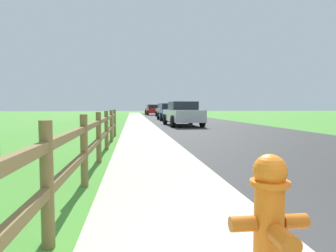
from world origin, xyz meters
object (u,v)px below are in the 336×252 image
fire_hydrant (270,215)px  parked_car_beige (165,110)px  parked_car_blue (170,112)px  parked_car_red (153,110)px  parked_suv_silver (182,114)px

fire_hydrant → parked_car_beige: (3.03, 34.06, 0.35)m
parked_car_blue → parked_car_beige: 9.00m
parked_car_beige → parked_car_red: parked_car_beige is taller
parked_suv_silver → parked_car_red: 25.12m
parked_car_red → fire_hydrant: bearing=-92.8°
parked_suv_silver → parked_car_beige: size_ratio=1.02×
parked_suv_silver → parked_car_blue: bearing=88.2°
parked_car_beige → parked_car_blue: bearing=-93.5°
parked_suv_silver → parked_car_blue: size_ratio=1.03×
parked_car_blue → parked_car_red: (-0.41, 17.02, 0.02)m
fire_hydrant → parked_car_blue: 25.20m
fire_hydrant → parked_car_blue: size_ratio=0.18×
fire_hydrant → parked_car_beige: parked_car_beige is taller
fire_hydrant → parked_car_blue: parked_car_blue is taller
parked_car_blue → parked_suv_silver: bearing=-91.8°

